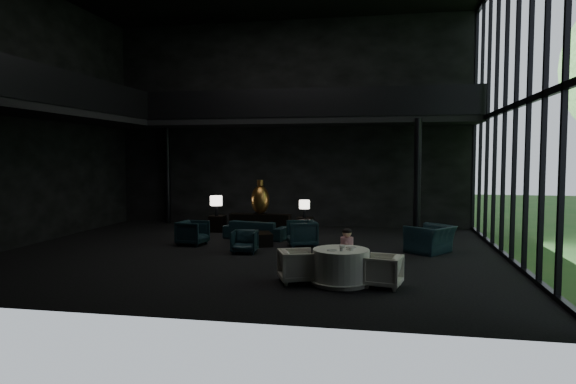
% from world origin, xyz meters
% --- Properties ---
extents(floor, '(14.00, 12.00, 0.02)m').
position_xyz_m(floor, '(0.00, 0.00, 0.00)').
color(floor, black).
rests_on(floor, ground).
extents(wall_back, '(14.00, 0.04, 8.00)m').
position_xyz_m(wall_back, '(0.00, 6.00, 4.00)').
color(wall_back, black).
rests_on(wall_back, ground).
extents(wall_front, '(14.00, 0.04, 8.00)m').
position_xyz_m(wall_front, '(0.00, -6.00, 4.00)').
color(wall_front, black).
rests_on(wall_front, ground).
extents(wall_left, '(0.04, 12.00, 8.00)m').
position_xyz_m(wall_left, '(-7.00, 0.00, 4.00)').
color(wall_left, black).
rests_on(wall_left, ground).
extents(curtain_wall, '(0.20, 12.00, 8.00)m').
position_xyz_m(curtain_wall, '(6.95, 0.00, 4.00)').
color(curtain_wall, black).
rests_on(curtain_wall, ground).
extents(mezzanine_left, '(2.00, 12.00, 0.25)m').
position_xyz_m(mezzanine_left, '(-6.00, 0.00, 4.00)').
color(mezzanine_left, black).
rests_on(mezzanine_left, wall_left).
extents(mezzanine_back, '(12.00, 2.00, 0.25)m').
position_xyz_m(mezzanine_back, '(1.00, 5.00, 4.00)').
color(mezzanine_back, black).
rests_on(mezzanine_back, wall_back).
extents(railing_left, '(0.06, 12.00, 1.00)m').
position_xyz_m(railing_left, '(-5.00, 0.00, 4.60)').
color(railing_left, black).
rests_on(railing_left, mezzanine_left).
extents(railing_back, '(12.00, 0.06, 1.00)m').
position_xyz_m(railing_back, '(1.00, 4.00, 4.60)').
color(railing_back, black).
rests_on(railing_back, mezzanine_back).
extents(column_nw, '(0.24, 0.24, 4.00)m').
position_xyz_m(column_nw, '(-5.00, 5.70, 2.00)').
color(column_nw, black).
rests_on(column_nw, floor).
extents(column_ne, '(0.24, 0.24, 4.00)m').
position_xyz_m(column_ne, '(4.80, 4.00, 2.00)').
color(column_ne, black).
rests_on(column_ne, floor).
extents(console, '(2.14, 0.49, 0.68)m').
position_xyz_m(console, '(-0.62, 3.67, 0.34)').
color(console, black).
rests_on(console, floor).
extents(bronze_urn, '(0.65, 0.65, 1.21)m').
position_xyz_m(bronze_urn, '(-0.62, 3.69, 1.20)').
color(bronze_urn, '#AB7426').
rests_on(bronze_urn, console).
extents(side_table_left, '(0.53, 0.53, 0.58)m').
position_xyz_m(side_table_left, '(-2.22, 3.71, 0.29)').
color(side_table_left, black).
rests_on(side_table_left, floor).
extents(table_lamp_left, '(0.43, 0.43, 0.72)m').
position_xyz_m(table_lamp_left, '(-2.22, 3.59, 1.10)').
color(table_lamp_left, black).
rests_on(table_lamp_left, side_table_left).
extents(side_table_right, '(0.53, 0.53, 0.59)m').
position_xyz_m(side_table_right, '(0.98, 3.72, 0.29)').
color(side_table_right, black).
rests_on(side_table_right, floor).
extents(table_lamp_right, '(0.37, 0.37, 0.61)m').
position_xyz_m(table_lamp_right, '(0.98, 3.61, 1.03)').
color(table_lamp_right, black).
rests_on(table_lamp_right, side_table_right).
extents(sofa, '(2.16, 1.01, 0.81)m').
position_xyz_m(sofa, '(-0.44, 2.40, 0.41)').
color(sofa, '#12343E').
rests_on(sofa, floor).
extents(lounge_armchair_west, '(0.88, 0.93, 0.86)m').
position_xyz_m(lounge_armchair_west, '(-2.06, 0.89, 0.43)').
color(lounge_armchair_west, black).
rests_on(lounge_armchair_west, floor).
extents(lounge_armchair_east, '(1.13, 1.16, 0.95)m').
position_xyz_m(lounge_armchair_east, '(1.28, 1.25, 0.48)').
color(lounge_armchair_east, black).
rests_on(lounge_armchair_east, floor).
extents(lounge_armchair_south, '(0.66, 0.63, 0.64)m').
position_xyz_m(lounge_armchair_south, '(-0.13, -0.12, 0.32)').
color(lounge_armchair_south, '#0C2B31').
rests_on(lounge_armchair_south, floor).
extents(window_armchair, '(1.47, 1.56, 1.15)m').
position_xyz_m(window_armchair, '(4.99, 0.89, 0.57)').
color(window_armchair, '#13373F').
rests_on(window_armchair, floor).
extents(coffee_table, '(1.15, 1.15, 0.39)m').
position_xyz_m(coffee_table, '(-0.11, 1.16, 0.20)').
color(coffee_table, black).
rests_on(coffee_table, floor).
extents(dining_table, '(1.36, 1.36, 0.75)m').
position_xyz_m(dining_table, '(2.82, -3.14, 0.33)').
color(dining_table, white).
rests_on(dining_table, floor).
extents(dining_chair_north, '(0.75, 0.72, 0.65)m').
position_xyz_m(dining_chair_north, '(2.88, -2.32, 0.33)').
color(dining_chair_north, silver).
rests_on(dining_chair_north, floor).
extents(dining_chair_east, '(0.78, 0.81, 0.71)m').
position_xyz_m(dining_chair_east, '(3.71, -3.22, 0.35)').
color(dining_chair_east, beige).
rests_on(dining_chair_east, floor).
extents(dining_chair_west, '(0.93, 0.96, 0.78)m').
position_xyz_m(dining_chair_west, '(1.89, -3.13, 0.39)').
color(dining_chair_west, beige).
rests_on(dining_chair_west, floor).
extents(child, '(0.29, 0.29, 0.63)m').
position_xyz_m(child, '(2.88, -2.26, 0.76)').
color(child, '#C789A3').
rests_on(child, dining_chair_north).
extents(plate_a, '(0.26, 0.26, 0.01)m').
position_xyz_m(plate_a, '(2.65, -3.32, 0.76)').
color(plate_a, white).
rests_on(plate_a, dining_table).
extents(plate_b, '(0.27, 0.27, 0.02)m').
position_xyz_m(plate_b, '(3.02, -2.92, 0.76)').
color(plate_b, white).
rests_on(plate_b, dining_table).
extents(saucer, '(0.19, 0.19, 0.01)m').
position_xyz_m(saucer, '(3.00, -3.17, 0.76)').
color(saucer, white).
rests_on(saucer, dining_table).
extents(coffee_cup, '(0.11, 0.11, 0.06)m').
position_xyz_m(coffee_cup, '(3.04, -3.25, 0.79)').
color(coffee_cup, white).
rests_on(coffee_cup, saucer).
extents(cereal_bowl, '(0.14, 0.14, 0.07)m').
position_xyz_m(cereal_bowl, '(2.84, -2.96, 0.79)').
color(cereal_bowl, white).
rests_on(cereal_bowl, dining_table).
extents(cream_pot, '(0.07, 0.07, 0.07)m').
position_xyz_m(cream_pot, '(2.85, -3.36, 0.79)').
color(cream_pot, '#99999E').
rests_on(cream_pot, dining_table).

